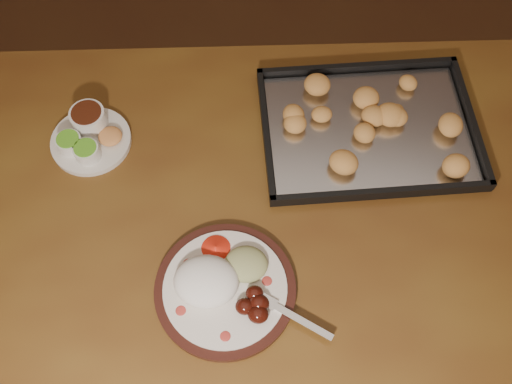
# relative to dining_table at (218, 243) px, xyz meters

# --- Properties ---
(ground) EXTENTS (4.00, 4.00, 0.00)m
(ground) POSITION_rel_dining_table_xyz_m (-0.05, 0.13, -0.65)
(ground) COLOR #52341C
(ground) RESTS_ON ground
(dining_table) EXTENTS (1.60, 1.07, 0.75)m
(dining_table) POSITION_rel_dining_table_xyz_m (0.00, 0.00, 0.00)
(dining_table) COLOR brown
(dining_table) RESTS_ON ground
(dinner_plate) EXTENTS (0.32, 0.26, 0.06)m
(dinner_plate) POSITION_rel_dining_table_xyz_m (0.03, -0.13, 0.12)
(dinner_plate) COLOR black
(dinner_plate) RESTS_ON dining_table
(condiment_saucer) EXTENTS (0.16, 0.16, 0.06)m
(condiment_saucer) POSITION_rel_dining_table_xyz_m (-0.28, 0.17, 0.12)
(condiment_saucer) COLOR silver
(condiment_saucer) RESTS_ON dining_table
(baking_tray) EXTENTS (0.49, 0.39, 0.05)m
(baking_tray) POSITION_rel_dining_table_xyz_m (0.29, 0.24, 0.11)
(baking_tray) COLOR black
(baking_tray) RESTS_ON dining_table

